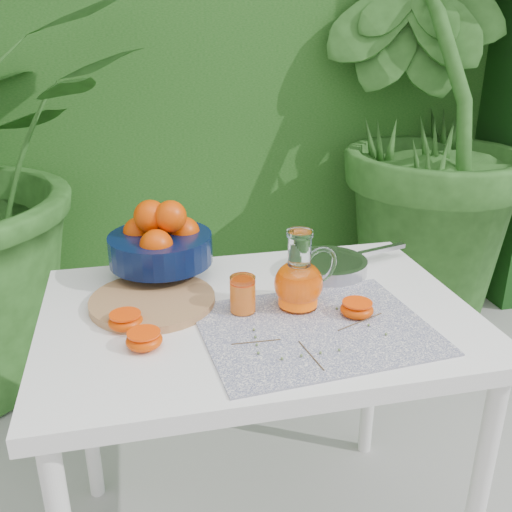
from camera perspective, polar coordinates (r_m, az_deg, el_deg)
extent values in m
cube|color=#184F16|center=(3.33, -9.56, 19.84)|extent=(8.00, 1.20, 2.50)
imported|color=#264F1B|center=(2.78, 16.03, 12.82)|extent=(2.65, 2.65, 1.92)
cube|color=white|center=(1.36, 0.19, -6.19)|extent=(1.00, 0.70, 0.04)
cylinder|color=white|center=(1.52, 21.23, -21.93)|extent=(0.04, 0.04, 0.71)
cylinder|color=white|center=(1.79, -16.70, -13.54)|extent=(0.04, 0.04, 0.71)
cylinder|color=white|center=(1.92, 11.50, -10.32)|extent=(0.04, 0.04, 0.71)
cube|color=#0C1545|center=(1.27, 5.96, -7.21)|extent=(0.52, 0.42, 0.00)
cylinder|color=#A7754B|center=(1.39, -10.30, -4.44)|extent=(0.36, 0.36, 0.02)
cylinder|color=black|center=(1.53, -9.37, -1.31)|extent=(0.11, 0.11, 0.04)
cylinder|color=black|center=(1.51, -9.51, 0.75)|extent=(0.32, 0.32, 0.08)
sphere|color=#EB3702|center=(1.54, -11.62, 2.29)|extent=(0.10, 0.10, 0.08)
sphere|color=#EB3702|center=(1.52, -7.22, 2.36)|extent=(0.10, 0.10, 0.08)
sphere|color=#EB3702|center=(1.44, -9.93, 1.00)|extent=(0.10, 0.10, 0.08)
sphere|color=#EB3702|center=(1.56, -9.25, 2.80)|extent=(0.10, 0.10, 0.08)
sphere|color=#EB3702|center=(1.49, -10.52, 3.91)|extent=(0.10, 0.10, 0.09)
sphere|color=#EB3702|center=(1.46, -8.54, 3.94)|extent=(0.10, 0.10, 0.08)
cylinder|color=white|center=(1.36, 4.20, -4.88)|extent=(0.11, 0.11, 0.01)
ellipsoid|color=white|center=(1.33, 4.27, -2.75)|extent=(0.14, 0.14, 0.11)
cylinder|color=white|center=(1.30, 4.37, 0.62)|extent=(0.07, 0.07, 0.07)
cylinder|color=white|center=(1.29, 4.42, 2.27)|extent=(0.08, 0.08, 0.01)
torus|color=white|center=(1.35, 6.46, -0.90)|extent=(0.09, 0.04, 0.09)
cylinder|color=#FF5905|center=(1.34, 4.25, -3.22)|extent=(0.11, 0.11, 0.08)
cylinder|color=white|center=(1.31, -1.34, -3.86)|extent=(0.08, 0.08, 0.09)
cylinder|color=orange|center=(1.32, -1.34, -4.13)|extent=(0.07, 0.07, 0.07)
cylinder|color=#F84B07|center=(1.30, -1.35, -2.68)|extent=(0.06, 0.06, 0.00)
cylinder|color=#AFAFB4|center=(1.55, 7.22, -1.01)|extent=(0.26, 0.26, 0.04)
cylinder|color=silver|center=(1.54, 7.24, -0.48)|extent=(0.22, 0.22, 0.01)
cube|color=#AFAFB4|center=(1.65, 12.47, 0.63)|extent=(0.16, 0.06, 0.01)
ellipsoid|color=#EB3702|center=(1.22, -11.12, -8.27)|extent=(0.09, 0.09, 0.04)
cylinder|color=#F84B07|center=(1.21, -11.18, -7.56)|extent=(0.08, 0.08, 0.00)
ellipsoid|color=#EB3702|center=(1.30, -12.91, -6.39)|extent=(0.09, 0.09, 0.04)
cylinder|color=#F84B07|center=(1.29, -12.97, -5.72)|extent=(0.08, 0.08, 0.00)
ellipsoid|color=#EB3702|center=(1.33, 10.05, -5.28)|extent=(0.09, 0.09, 0.04)
cylinder|color=#F84B07|center=(1.33, 10.10, -4.62)|extent=(0.08, 0.08, 0.00)
cylinder|color=brown|center=(1.17, 5.52, -9.84)|extent=(0.02, 0.11, 0.00)
sphere|color=#5B723C|center=(1.15, 2.62, -10.20)|extent=(0.01, 0.01, 0.01)
sphere|color=#5B723C|center=(1.16, 4.57, -9.89)|extent=(0.01, 0.01, 0.01)
sphere|color=#5B723C|center=(1.18, 6.47, -9.58)|extent=(0.01, 0.01, 0.01)
sphere|color=#5B723C|center=(1.19, 8.33, -9.26)|extent=(0.01, 0.01, 0.01)
cylinder|color=brown|center=(1.31, 10.38, -6.47)|extent=(0.13, 0.06, 0.00)
sphere|color=#5B723C|center=(1.35, 8.08, -5.20)|extent=(0.01, 0.01, 0.01)
sphere|color=#5B723C|center=(1.32, 9.60, -5.97)|extent=(0.01, 0.01, 0.01)
sphere|color=#5B723C|center=(1.29, 11.20, -6.78)|extent=(0.01, 0.01, 0.01)
sphere|color=#5B723C|center=(1.26, 12.88, -7.62)|extent=(0.01, 0.01, 0.01)
cylinder|color=brown|center=(1.21, 0.01, -8.57)|extent=(0.11, 0.01, 0.00)
sphere|color=#5B723C|center=(1.17, 0.24, -9.65)|extent=(0.01, 0.01, 0.01)
sphere|color=#5B723C|center=(1.20, 0.08, -8.85)|extent=(0.01, 0.01, 0.01)
sphere|color=#5B723C|center=(1.22, -0.07, -8.09)|extent=(0.01, 0.01, 0.01)
sphere|color=#5B723C|center=(1.25, -0.21, -7.35)|extent=(0.01, 0.01, 0.01)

